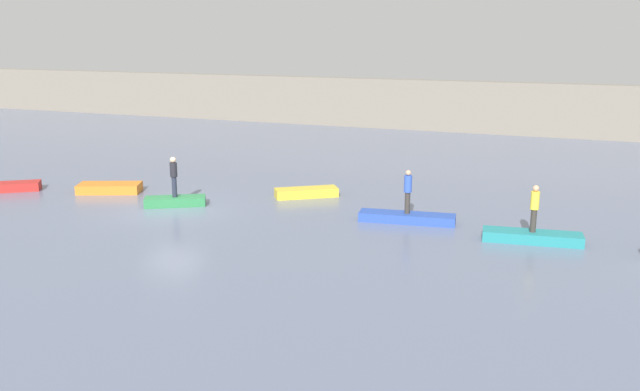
{
  "coord_description": "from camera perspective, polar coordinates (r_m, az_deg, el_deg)",
  "views": [
    {
      "loc": [
        16.41,
        -24.28,
        7.77
      ],
      "look_at": [
        6.29,
        2.01,
        0.77
      ],
      "focal_mm": 37.51,
      "sensor_mm": 36.0,
      "label": 1
    }
  ],
  "objects": [
    {
      "name": "rowboat_blue",
      "position": [
        27.96,
        7.42,
        -1.89
      ],
      "size": [
        4.05,
        1.42,
        0.38
      ],
      "primitive_type": "cube",
      "rotation": [
        0.0,
        0.0,
        0.13
      ],
      "color": "#2B4CAD",
      "rests_on": "ground_plane"
    },
    {
      "name": "person_yellow_shirt",
      "position": [
        26.07,
        17.83,
        -0.85
      ],
      "size": [
        0.32,
        0.32,
        1.8
      ],
      "color": "#38332D",
      "rests_on": "rowboat_teal"
    },
    {
      "name": "rowboat_yellow",
      "position": [
        31.91,
        -1.17,
        0.26
      ],
      "size": [
        2.98,
        2.45,
        0.42
      ],
      "primitive_type": "cube",
      "rotation": [
        0.0,
        0.0,
        0.6
      ],
      "color": "gold",
      "rests_on": "ground_plane"
    },
    {
      "name": "person_dark_shirt",
      "position": [
        30.74,
        -12.37,
        1.76
      ],
      "size": [
        0.32,
        0.32,
        1.84
      ],
      "color": "#232838",
      "rests_on": "rowboat_green"
    },
    {
      "name": "rowboat_red",
      "position": [
        36.56,
        -25.47,
        0.66
      ],
      "size": [
        3.44,
        2.75,
        0.43
      ],
      "primitive_type": "cube",
      "rotation": [
        0.0,
        0.0,
        0.6
      ],
      "color": "red",
      "rests_on": "ground_plane"
    },
    {
      "name": "rowboat_teal",
      "position": [
        26.39,
        17.64,
        -3.39
      ],
      "size": [
        3.72,
        1.37,
        0.4
      ],
      "primitive_type": "cube",
      "rotation": [
        0.0,
        0.0,
        0.12
      ],
      "color": "teal",
      "rests_on": "ground_plane"
    },
    {
      "name": "person_blue_shirt",
      "position": [
        27.66,
        7.5,
        0.52
      ],
      "size": [
        0.32,
        0.32,
        1.83
      ],
      "color": "#38332D",
      "rests_on": "rowboat_blue"
    },
    {
      "name": "rowboat_green",
      "position": [
        31.02,
        -12.25,
        -0.48
      ],
      "size": [
        2.8,
        2.11,
        0.4
      ],
      "primitive_type": "cube",
      "rotation": [
        0.0,
        0.0,
        0.51
      ],
      "color": "#2D7F47",
      "rests_on": "ground_plane"
    },
    {
      "name": "embankment_wall",
      "position": [
        55.31,
        3.71,
        7.91
      ],
      "size": [
        80.0,
        1.2,
        3.94
      ],
      "primitive_type": "cube",
      "color": "gray",
      "rests_on": "ground_plane"
    },
    {
      "name": "rowboat_orange",
      "position": [
        34.38,
        -17.51,
        0.62
      ],
      "size": [
        3.24,
        2.29,
        0.44
      ],
      "primitive_type": "cube",
      "rotation": [
        0.0,
        0.0,
        0.39
      ],
      "color": "orange",
      "rests_on": "ground_plane"
    },
    {
      "name": "ground_plane",
      "position": [
        30.32,
        -12.57,
        -1.23
      ],
      "size": [
        120.0,
        120.0,
        0.0
      ],
      "primitive_type": "plane",
      "color": "slate"
    }
  ]
}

